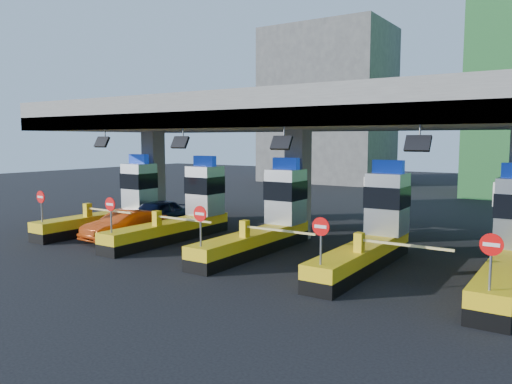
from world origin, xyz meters
The scene contains 10 objects.
ground centered at (0.00, 0.00, 0.00)m, with size 120.00×120.00×0.00m, color black.
toll_canopy centered at (0.00, 2.87, 6.13)m, with size 28.00×12.09×7.00m.
toll_lane_far_left centered at (-10.00, 0.28, 1.40)m, with size 4.43×8.00×4.16m.
toll_lane_left centered at (-5.00, 0.28, 1.40)m, with size 4.43×8.00×4.16m.
toll_lane_center centered at (0.00, 0.28, 1.40)m, with size 4.43×8.00×4.16m.
toll_lane_right centered at (5.00, 0.28, 1.40)m, with size 4.43×8.00×4.16m.
toll_lane_far_right centered at (10.00, 0.28, 1.40)m, with size 4.43×8.00×4.16m.
bg_building_concrete centered at (-14.00, 36.00, 9.00)m, with size 14.00×10.00×18.00m, color #4C4C49.
van centered at (-8.04, 1.06, 0.82)m, with size 1.94×4.81×1.64m, color black.
red_car centered at (-7.28, -1.84, 0.73)m, with size 1.54×4.43×1.46m, color #B4390D.
Camera 1 is at (11.93, -18.92, 5.03)m, focal length 35.00 mm.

